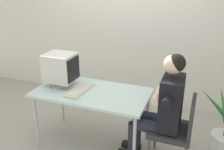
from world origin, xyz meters
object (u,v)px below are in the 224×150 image
(keyboard, at_px, (80,90))
(office_chair, at_px, (177,127))
(person_seated, at_px, (162,106))
(desk, at_px, (92,95))
(crt_monitor, at_px, (61,68))

(keyboard, distance_m, office_chair, 1.20)
(person_seated, bearing_deg, desk, 177.70)
(desk, bearing_deg, crt_monitor, 174.15)
(crt_monitor, bearing_deg, keyboard, -15.64)
(office_chair, distance_m, person_seated, 0.29)
(keyboard, height_order, person_seated, person_seated)
(desk, height_order, office_chair, office_chair)
(keyboard, distance_m, person_seated, 1.00)
(desk, distance_m, keyboard, 0.16)
(desk, xyz_separation_m, office_chair, (1.03, -0.03, -0.19))
(office_chair, height_order, person_seated, person_seated)
(desk, relative_size, person_seated, 1.06)
(keyboard, xyz_separation_m, office_chair, (1.17, 0.00, -0.26))
(crt_monitor, relative_size, person_seated, 0.31)
(keyboard, relative_size, office_chair, 0.55)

